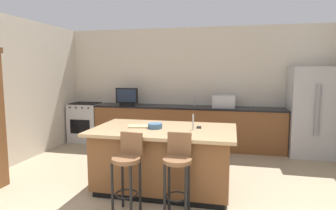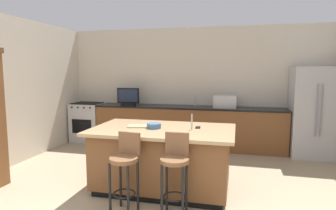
{
  "view_description": "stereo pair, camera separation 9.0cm",
  "coord_description": "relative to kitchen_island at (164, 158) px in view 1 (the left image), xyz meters",
  "views": [
    {
      "loc": [
        0.91,
        -1.85,
        1.73
      ],
      "look_at": [
        -0.18,
        3.0,
        1.13
      ],
      "focal_mm": 30.73,
      "sensor_mm": 36.0,
      "label": 1
    },
    {
      "loc": [
        1.0,
        -1.83,
        1.73
      ],
      "look_at": [
        -0.18,
        3.0,
        1.13
      ],
      "focal_mm": 30.73,
      "sensor_mm": 36.0,
      "label": 2
    }
  ],
  "objects": [
    {
      "name": "wall_back",
      "position": [
        0.03,
        2.74,
        0.89
      ],
      "size": [
        6.44,
        0.12,
        2.71
      ],
      "primitive_type": "cube",
      "color": "beige",
      "rests_on": "ground_plane"
    },
    {
      "name": "wall_left",
      "position": [
        -2.99,
        0.33,
        0.89
      ],
      "size": [
        0.12,
        5.24,
        2.71
      ],
      "primitive_type": "cube",
      "color": "beige",
      "rests_on": "ground_plane"
    },
    {
      "name": "counter_back",
      "position": [
        -0.04,
        2.36,
        0.0
      ],
      "size": [
        4.23,
        0.62,
        0.93
      ],
      "color": "brown",
      "rests_on": "ground_plane"
    },
    {
      "name": "kitchen_island",
      "position": [
        0.0,
        0.0,
        0.0
      ],
      "size": [
        2.03,
        1.22,
        0.9
      ],
      "color": "black",
      "rests_on": "ground_plane"
    },
    {
      "name": "refrigerator",
      "position": [
        2.51,
        2.29,
        0.44
      ],
      "size": [
        0.86,
        0.8,
        1.8
      ],
      "color": "#B7BABF",
      "rests_on": "ground_plane"
    },
    {
      "name": "range_oven",
      "position": [
        -2.52,
        2.36,
        0.01
      ],
      "size": [
        0.72,
        0.63,
        0.95
      ],
      "color": "#B7BABF",
      "rests_on": "ground_plane"
    },
    {
      "name": "microwave",
      "position": [
        0.77,
        2.36,
        0.6
      ],
      "size": [
        0.48,
        0.36,
        0.27
      ],
      "primitive_type": "cube",
      "color": "#B7BABF",
      "rests_on": "counter_back"
    },
    {
      "name": "tv_monitor",
      "position": [
        -1.44,
        2.31,
        0.65
      ],
      "size": [
        0.53,
        0.16,
        0.4
      ],
      "color": "black",
      "rests_on": "counter_back"
    },
    {
      "name": "sink_faucet_back",
      "position": [
        0.11,
        2.46,
        0.59
      ],
      "size": [
        0.02,
        0.02,
        0.24
      ],
      "primitive_type": "cylinder",
      "color": "#B2B2B7",
      "rests_on": "counter_back"
    },
    {
      "name": "sink_faucet_island",
      "position": [
        0.42,
        0.0,
        0.55
      ],
      "size": [
        0.02,
        0.02,
        0.22
      ],
      "primitive_type": "cylinder",
      "color": "#B2B2B7",
      "rests_on": "kitchen_island"
    },
    {
      "name": "bar_stool_left",
      "position": [
        -0.27,
        -0.77,
        0.12
      ],
      "size": [
        0.34,
        0.36,
        0.97
      ],
      "rotation": [
        0.0,
        0.0,
        -0.13
      ],
      "color": "brown",
      "rests_on": "ground_plane"
    },
    {
      "name": "bar_stool_right",
      "position": [
        0.34,
        -0.72,
        0.13
      ],
      "size": [
        0.34,
        0.34,
        0.99
      ],
      "rotation": [
        0.0,
        0.0,
        0.01
      ],
      "color": "brown",
      "rests_on": "ground_plane"
    },
    {
      "name": "fruit_bowl",
      "position": [
        -0.13,
        -0.02,
        0.48
      ],
      "size": [
        0.21,
        0.21,
        0.07
      ],
      "primitive_type": "cylinder",
      "color": "#3F668C",
      "rests_on": "kitchen_island"
    },
    {
      "name": "cell_phone",
      "position": [
        0.48,
        0.16,
        0.45
      ],
      "size": [
        0.08,
        0.15,
        0.01
      ],
      "primitive_type": "cube",
      "rotation": [
        0.0,
        0.0,
        0.07
      ],
      "color": "black",
      "rests_on": "kitchen_island"
    },
    {
      "name": "cutting_board",
      "position": [
        -0.34,
        0.03,
        0.45
      ],
      "size": [
        0.43,
        0.29,
        0.02
      ],
      "primitive_type": "cube",
      "rotation": [
        0.0,
        0.0,
        0.2
      ],
      "color": "tan",
      "rests_on": "kitchen_island"
    }
  ]
}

